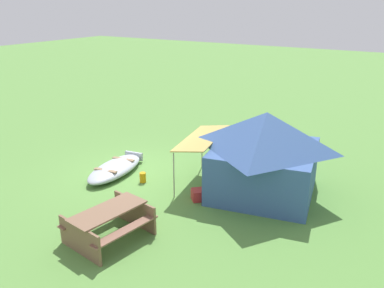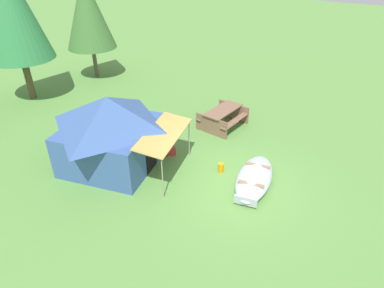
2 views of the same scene
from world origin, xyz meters
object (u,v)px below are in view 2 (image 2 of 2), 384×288
canvas_cabin_tent (111,130)px  pine_tree_back_right (87,12)px  pine_tree_back_left (9,6)px  cooler_box (167,150)px  beached_rowboat (254,178)px  picnic_table (223,116)px  fuel_can (221,168)px

canvas_cabin_tent → pine_tree_back_right: (6.30, 6.66, 2.23)m
canvas_cabin_tent → pine_tree_back_left: size_ratio=0.67×
cooler_box → pine_tree_back_left: size_ratio=0.09×
beached_rowboat → pine_tree_back_left: pine_tree_back_left is taller
beached_rowboat → pine_tree_back_right: size_ratio=0.52×
beached_rowboat → canvas_cabin_tent: (-1.28, 4.73, 1.11)m
picnic_table → fuel_can: 3.30m
canvas_cabin_tent → pine_tree_back_right: pine_tree_back_right is taller
picnic_table → pine_tree_back_right: 9.57m
cooler_box → fuel_can: bearing=-90.9°
beached_rowboat → pine_tree_back_right: 12.89m
cooler_box → beached_rowboat: bearing=-91.4°
canvas_cabin_tent → picnic_table: canvas_cabin_tent is taller
beached_rowboat → picnic_table: 3.98m
fuel_can → cooler_box: bearing=89.1°
picnic_table → pine_tree_back_left: size_ratio=0.31×
picnic_table → cooler_box: (-2.96, 0.87, -0.34)m
picnic_table → cooler_box: bearing=163.7°
canvas_cabin_tent → fuel_can: (1.32, -3.53, -1.14)m
cooler_box → canvas_cabin_tent: bearing=135.8°
picnic_table → pine_tree_back_left: 10.43m
pine_tree_back_left → cooler_box: bearing=-97.2°
beached_rowboat → canvas_cabin_tent: 5.02m
cooler_box → pine_tree_back_right: size_ratio=0.11×
pine_tree_back_left → pine_tree_back_right: (3.86, -0.67, -0.78)m
canvas_cabin_tent → beached_rowboat: bearing=-74.9°
beached_rowboat → cooler_box: bearing=88.6°
canvas_cabin_tent → picnic_table: (4.32, -2.19, -0.81)m
canvas_cabin_tent → picnic_table: size_ratio=2.16×
beached_rowboat → pine_tree_back_left: (1.17, 12.06, 4.12)m
beached_rowboat → cooler_box: beached_rowboat is taller
beached_rowboat → pine_tree_back_right: bearing=66.2°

